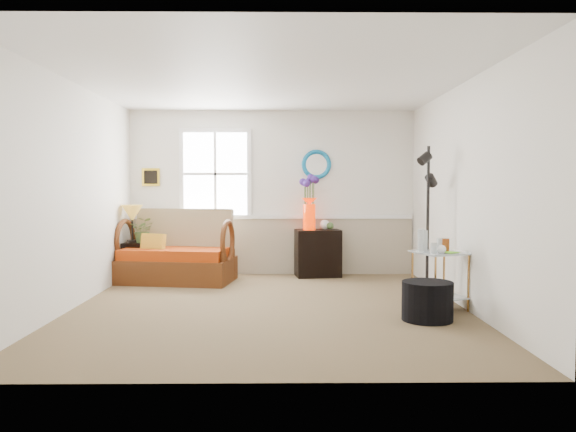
{
  "coord_description": "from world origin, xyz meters",
  "views": [
    {
      "loc": [
        0.15,
        -6.43,
        1.4
      ],
      "look_at": [
        0.22,
        0.29,
        1.05
      ],
      "focal_mm": 35.0,
      "sensor_mm": 36.0,
      "label": 1
    }
  ],
  "objects_px": {
    "loveseat": "(176,246)",
    "side_table": "(440,281)",
    "lamp_stand": "(135,261)",
    "ottoman": "(427,301)",
    "floor_lamp": "(428,223)",
    "cabinet": "(318,253)"
  },
  "relations": [
    {
      "from": "loveseat",
      "to": "ottoman",
      "type": "distance_m",
      "value": 3.93
    },
    {
      "from": "lamp_stand",
      "to": "cabinet",
      "type": "xyz_separation_m",
      "value": [
        2.76,
        0.28,
        0.09
      ]
    },
    {
      "from": "cabinet",
      "to": "lamp_stand",
      "type": "bearing_deg",
      "value": 178.95
    },
    {
      "from": "lamp_stand",
      "to": "floor_lamp",
      "type": "height_order",
      "value": "floor_lamp"
    },
    {
      "from": "lamp_stand",
      "to": "ottoman",
      "type": "relative_size",
      "value": 1.05
    },
    {
      "from": "lamp_stand",
      "to": "floor_lamp",
      "type": "relative_size",
      "value": 0.29
    },
    {
      "from": "loveseat",
      "to": "ottoman",
      "type": "height_order",
      "value": "loveseat"
    },
    {
      "from": "lamp_stand",
      "to": "cabinet",
      "type": "distance_m",
      "value": 2.78
    },
    {
      "from": "floor_lamp",
      "to": "lamp_stand",
      "type": "bearing_deg",
      "value": 137.55
    },
    {
      "from": "cabinet",
      "to": "floor_lamp",
      "type": "height_order",
      "value": "floor_lamp"
    },
    {
      "from": "loveseat",
      "to": "side_table",
      "type": "height_order",
      "value": "loveseat"
    },
    {
      "from": "side_table",
      "to": "ottoman",
      "type": "relative_size",
      "value": 1.25
    },
    {
      "from": "ottoman",
      "to": "lamp_stand",
      "type": "bearing_deg",
      "value": 144.94
    },
    {
      "from": "lamp_stand",
      "to": "side_table",
      "type": "height_order",
      "value": "side_table"
    },
    {
      "from": "lamp_stand",
      "to": "side_table",
      "type": "relative_size",
      "value": 0.84
    },
    {
      "from": "loveseat",
      "to": "floor_lamp",
      "type": "relative_size",
      "value": 0.86
    },
    {
      "from": "ottoman",
      "to": "floor_lamp",
      "type": "bearing_deg",
      "value": 75.63
    },
    {
      "from": "side_table",
      "to": "ottoman",
      "type": "distance_m",
      "value": 0.61
    },
    {
      "from": "cabinet",
      "to": "side_table",
      "type": "distance_m",
      "value": 2.68
    },
    {
      "from": "loveseat",
      "to": "side_table",
      "type": "xyz_separation_m",
      "value": [
        3.35,
        -1.9,
        -0.2
      ]
    },
    {
      "from": "loveseat",
      "to": "lamp_stand",
      "type": "xyz_separation_m",
      "value": [
        -0.65,
        0.19,
        -0.25
      ]
    },
    {
      "from": "loveseat",
      "to": "cabinet",
      "type": "height_order",
      "value": "loveseat"
    }
  ]
}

